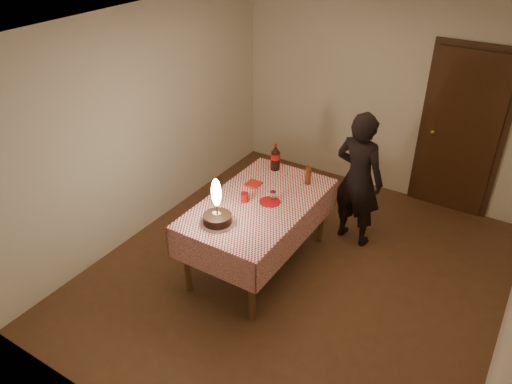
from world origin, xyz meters
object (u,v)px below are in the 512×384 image
red_plate (270,202)px  photographer (359,179)px  cola_bottle (275,157)px  red_cup (245,197)px  dining_table (259,211)px  clear_cup (273,196)px  birthday_cake (217,212)px  amber_bottle_right (308,174)px

red_plate → photographer: 1.11m
cola_bottle → red_cup: bearing=-83.8°
dining_table → red_cup: bearing=-151.5°
clear_cup → cola_bottle: bearing=118.1°
red_cup → clear_cup: (0.22, 0.19, -0.01)m
red_plate → clear_cup: 0.08m
red_cup → clear_cup: size_ratio=1.11×
red_plate → dining_table: bearing=-150.9°
red_cup → photographer: photographer is taller
red_plate → red_cup: red_cup is taller
red_plate → photographer: bearing=58.1°
birthday_cake → clear_cup: birthday_cake is taller
red_cup → amber_bottle_right: (0.38, 0.67, 0.07)m
clear_cup → photographer: photographer is taller
dining_table → cola_bottle: size_ratio=5.42×
dining_table → birthday_cake: 0.59m
red_plate → cola_bottle: bearing=115.8°
dining_table → red_cup: (-0.13, -0.07, 0.16)m
birthday_cake → amber_bottle_right: birthday_cake is taller
birthday_cake → dining_table: bearing=75.5°
birthday_cake → red_plate: (0.24, 0.58, -0.11)m
amber_bottle_right → photographer: 0.60m
birthday_cake → amber_bottle_right: bearing=70.8°
dining_table → clear_cup: size_ratio=19.11×
red_plate → cola_bottle: cola_bottle is taller
red_cup → birthday_cake: bearing=-91.4°
clear_cup → amber_bottle_right: (0.16, 0.48, 0.07)m
dining_table → photographer: bearing=55.5°
clear_cup → photographer: (0.59, 0.88, -0.05)m
red_cup → dining_table: bearing=28.5°
clear_cup → amber_bottle_right: bearing=71.9°
dining_table → red_cup: size_ratio=17.20×
birthday_cake → photographer: 1.74m
birthday_cake → cola_bottle: bearing=93.4°
amber_bottle_right → dining_table: bearing=-113.0°
cola_bottle → amber_bottle_right: cola_bottle is taller
red_cup → cola_bottle: size_ratio=0.31×
dining_table → birthday_cake: birthday_cake is taller
dining_table → birthday_cake: size_ratio=3.56×
red_cup → amber_bottle_right: 0.78m
red_plate → amber_bottle_right: bearing=74.2°
birthday_cake → red_cup: bearing=88.6°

